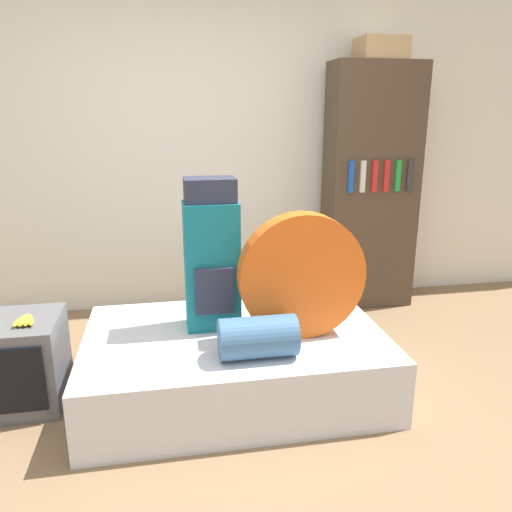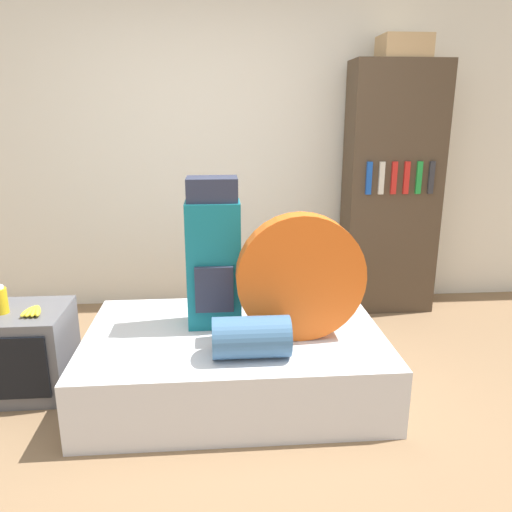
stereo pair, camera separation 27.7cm
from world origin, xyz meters
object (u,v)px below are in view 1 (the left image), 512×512
television (18,362)px  bookshelf (370,189)px  backpack (212,257)px  cardboard_box (381,49)px  tent_bag (302,276)px  sleeping_roll (258,337)px

television → bookshelf: bookshelf is taller
backpack → bookshelf: 1.82m
bookshelf → cardboard_box: bearing=-6.4°
television → cardboard_box: cardboard_box is taller
backpack → television: backpack is taller
tent_bag → bookshelf: 1.66m
television → cardboard_box: size_ratio=1.41×
television → bookshelf: size_ratio=0.25×
backpack → bookshelf: size_ratio=0.44×
backpack → television: (-1.10, -0.03, -0.55)m
sleeping_roll → bookshelf: (1.24, 1.55, 0.50)m
television → bookshelf: 2.87m
sleeping_roll → television: sleeping_roll is taller
backpack → sleeping_roll: backpack is taller
backpack → television: size_ratio=1.73×
tent_bag → backpack: bearing=154.9°
television → sleeping_roll: bearing=-17.6°
television → bookshelf: (2.53, 1.14, 0.74)m
cardboard_box → tent_bag: bearing=-125.9°
sleeping_roll → television: 1.37m
television → cardboard_box: bearing=24.2°
tent_bag → cardboard_box: size_ratio=1.98×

